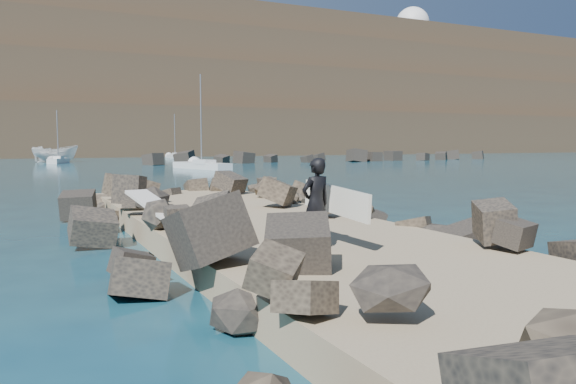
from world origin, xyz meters
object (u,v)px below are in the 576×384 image
at_px(surfer_with_board, 319,203).
at_px(boat_imported, 55,154).
at_px(surfboard_resting, 154,209).
at_px(radome, 412,30).

bearing_deg(surfer_with_board, boat_imported, 90.35).
bearing_deg(boat_imported, surfer_with_board, -174.61).
xyz_separation_m(surfboard_resting, radome, (126.29, 151.04, 41.93)).
xyz_separation_m(surfer_with_board, radome, (124.02, 155.37, 41.46)).
height_order(boat_imported, surfer_with_board, surfer_with_board).
bearing_deg(surfboard_resting, boat_imported, 77.00).
bearing_deg(radome, surfer_with_board, -128.60).
xyz_separation_m(boat_imported, surfer_with_board, (0.46, -74.15, 0.35)).
relative_size(surfboard_resting, surfer_with_board, 1.07).
relative_size(surfboard_resting, radome, 0.13).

